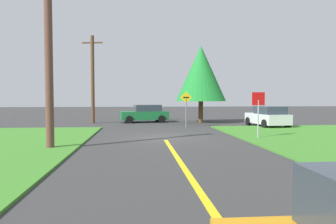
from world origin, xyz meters
TOP-DOWN VIEW (x-y plane):
  - ground_plane at (0.00, 0.00)m, footprint 120.00×120.00m
  - lane_stripe_center at (0.00, -8.00)m, footprint 0.20×14.00m
  - stop_sign at (5.14, -0.93)m, footprint 0.72×0.07m
  - car_on_crossroad at (8.62, 5.77)m, footprint 2.41×4.12m
  - car_approaching_junction at (-0.82, 11.21)m, footprint 4.53×2.58m
  - utility_pole_near at (-5.36, -3.29)m, footprint 1.80×0.35m
  - utility_pole_mid at (-5.43, 10.45)m, footprint 1.80×0.41m
  - direction_sign at (2.20, 6.00)m, footprint 0.91×0.08m
  - oak_tree_left at (4.24, 10.33)m, footprint 4.55×4.55m

SIDE VIEW (x-z plane):
  - ground_plane at x=0.00m, z-range 0.00..0.00m
  - lane_stripe_center at x=0.00m, z-range 0.00..0.01m
  - car_on_crossroad at x=8.62m, z-range -0.01..1.61m
  - car_approaching_junction at x=-0.82m, z-range 0.00..1.62m
  - direction_sign at x=2.20m, z-range 0.34..3.08m
  - stop_sign at x=5.14m, z-range 0.52..3.09m
  - utility_pole_near at x=-5.36m, z-range 0.09..7.72m
  - utility_pole_mid at x=-5.43m, z-range 0.11..7.83m
  - oak_tree_left at x=4.24m, z-range 0.97..7.95m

